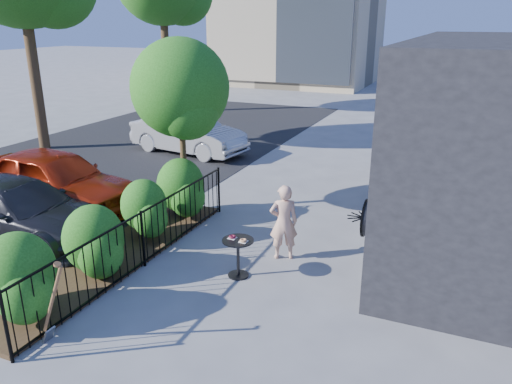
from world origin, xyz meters
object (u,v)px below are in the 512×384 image
at_px(shovel, 52,307).
at_px(car_darkgrey, 18,211).
at_px(woman, 284,222).
at_px(cafe_table, 238,251).
at_px(patio_tree, 182,94).
at_px(car_silver, 188,133).
at_px(car_red, 55,181).

relative_size(shovel, car_darkgrey, 0.31).
bearing_deg(woman, car_darkgrey, -12.23).
height_order(cafe_table, woman, woman).
bearing_deg(patio_tree, car_silver, 120.29).
bearing_deg(car_silver, car_darkgrey, -167.85).
bearing_deg(car_red, woman, -89.25).
xyz_separation_m(woman, shovel, (-1.99, -3.80, -0.14)).
xyz_separation_m(patio_tree, woman, (2.97, -1.41, -2.03)).
relative_size(car_red, car_darkgrey, 1.01).
bearing_deg(shovel, patio_tree, 100.67).
relative_size(car_red, car_silver, 1.05).
distance_m(car_red, car_darkgrey, 1.66).
xyz_separation_m(cafe_table, woman, (0.48, 1.00, 0.25)).
bearing_deg(woman, car_red, -28.67).
height_order(patio_tree, car_darkgrey, patio_tree).
xyz_separation_m(woman, car_darkgrey, (-5.31, -1.36, -0.11)).
distance_m(woman, car_red, 5.84).
distance_m(patio_tree, car_darkgrey, 4.20).
distance_m(cafe_table, shovel, 3.18).
distance_m(woman, car_darkgrey, 5.48).
bearing_deg(car_darkgrey, patio_tree, -41.40).
distance_m(cafe_table, woman, 1.13).
bearing_deg(shovel, car_silver, 110.65).
bearing_deg(shovel, car_red, 133.77).
bearing_deg(cafe_table, car_silver, 126.37).
bearing_deg(shovel, cafe_table, 61.68).
height_order(patio_tree, shovel, patio_tree).
height_order(patio_tree, cafe_table, patio_tree).
distance_m(shovel, car_red, 5.56).
bearing_deg(car_silver, cafe_table, -134.75).
relative_size(cafe_table, woman, 0.51).
distance_m(car_silver, car_darkgrey, 7.51).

